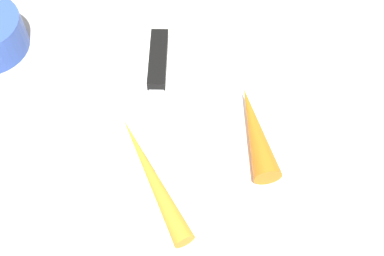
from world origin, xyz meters
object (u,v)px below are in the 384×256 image
(cutting_board, at_px, (192,131))
(carrot_short, at_px, (255,130))
(carrot_long, at_px, (151,175))
(knife, at_px, (158,67))

(cutting_board, distance_m, carrot_short, 0.07)
(cutting_board, distance_m, carrot_long, 0.08)
(knife, relative_size, carrot_short, 1.65)
(knife, bearing_deg, carrot_short, 49.97)
(cutting_board, relative_size, carrot_short, 3.02)
(knife, bearing_deg, carrot_long, 0.84)
(cutting_board, bearing_deg, carrot_long, 75.89)
(carrot_short, xyz_separation_m, carrot_long, (0.09, 0.09, -0.00))
(knife, xyz_separation_m, carrot_short, (-0.14, 0.06, 0.01))
(carrot_short, relative_size, carrot_long, 0.73)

